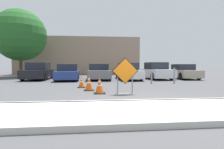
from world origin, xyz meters
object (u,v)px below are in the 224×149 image
traffic_cone_third (81,82)px  parked_car_sixth (183,72)px  bollard_second (174,75)px  bollard_nearest (152,77)px  traffic_cone_nearest (100,86)px  parked_car_nearest (38,72)px  parked_car_third (99,72)px  road_closed_sign (125,74)px  parked_car_fifth (156,71)px  parked_car_second (68,73)px  traffic_cone_second (89,83)px  parked_car_fourth (128,72)px

traffic_cone_third → parked_car_sixth: bearing=32.3°
bollard_second → bollard_nearest: bearing=180.0°
traffic_cone_nearest → bollard_nearest: 5.51m
traffic_cone_nearest → parked_car_nearest: 9.62m
parked_car_third → bollard_second: 6.49m
road_closed_sign → traffic_cone_third: (-2.06, 2.43, -0.56)m
parked_car_fifth → parked_car_sixth: bearing=177.9°
parked_car_second → bollard_nearest: 7.14m
road_closed_sign → parked_car_nearest: bearing=126.6°
bollard_second → parked_car_second: bearing=156.0°
traffic_cone_third → parked_car_sixth: 10.65m
traffic_cone_second → parked_car_second: bearing=106.9°
parked_car_nearest → parked_car_fifth: size_ratio=0.99×
traffic_cone_second → traffic_cone_third: (-0.45, 1.18, -0.06)m
parked_car_second → parked_car_sixth: size_ratio=1.11×
traffic_cone_second → parked_car_nearest: bearing=123.0°
parked_car_fifth → bollard_nearest: 4.11m
bollard_nearest → parked_car_second: bearing=150.6°
road_closed_sign → parked_car_nearest: (-6.23, 8.39, -0.19)m
traffic_cone_nearest → parked_car_nearest: size_ratio=0.18×
bollard_second → parked_car_fourth: bearing=125.9°
parked_car_nearest → parked_car_fourth: parked_car_nearest is taller
parked_car_nearest → parked_car_sixth: bearing=178.0°
bollard_nearest → traffic_cone_third: bearing=-158.2°
parked_car_nearest → parked_car_sixth: (13.17, -0.26, -0.05)m
parked_car_fourth → bollard_second: bearing=125.3°
traffic_cone_third → bollard_nearest: bearing=21.8°
traffic_cone_third → parked_car_nearest: (-4.17, 5.95, 0.37)m
traffic_cone_nearest → traffic_cone_second: 1.12m
parked_car_nearest → road_closed_sign: bearing=125.7°
road_closed_sign → parked_car_sixth: bearing=49.5°
road_closed_sign → traffic_cone_third: 3.23m
parked_car_third → bollard_second: (5.23, -3.83, -0.08)m
parked_car_sixth → parked_car_fourth: bearing=4.7°
traffic_cone_second → bollard_nearest: (4.23, 3.05, 0.09)m
traffic_cone_second → bollard_second: bearing=27.5°
parked_car_second → parked_car_nearest: bearing=-16.2°
road_closed_sign → parked_car_sixth: size_ratio=0.38×
traffic_cone_third → parked_car_fifth: parked_car_fifth is taller
parked_car_nearest → parked_car_fourth: (7.90, -0.49, -0.01)m
parked_car_nearest → parked_car_fifth: (10.53, -0.34, 0.01)m
road_closed_sign → parked_car_sixth: (6.94, 8.13, -0.24)m
parked_car_sixth → bollard_second: 4.66m
traffic_cone_second → parked_car_third: 6.92m
parked_car_fourth → bollard_nearest: 3.72m
traffic_cone_nearest → traffic_cone_second: size_ratio=0.94×
road_closed_sign → parked_car_fourth: bearing=78.1°
traffic_cone_nearest → parked_car_fourth: 8.14m
road_closed_sign → parked_car_second: road_closed_sign is taller
parked_car_sixth → parked_car_third: bearing=2.1°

